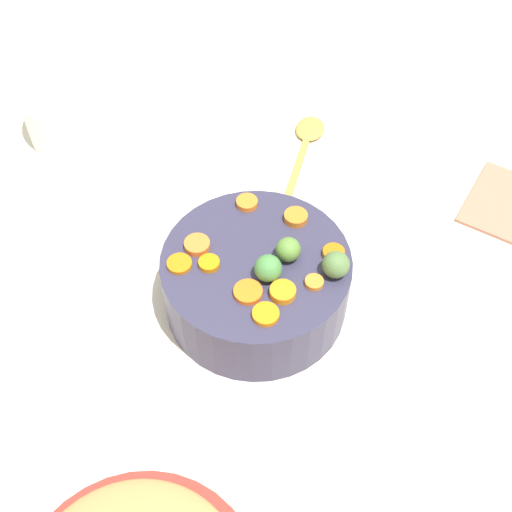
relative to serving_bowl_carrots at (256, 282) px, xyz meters
name	(u,v)px	position (x,y,z in m)	size (l,w,h in m)	color
tabletop	(245,326)	(0.04, -0.01, -0.06)	(2.40, 2.40, 0.02)	beige
serving_bowl_carrots	(256,282)	(0.00, 0.00, 0.00)	(0.27, 0.27, 0.10)	#34324C
carrot_slice_0	(266,314)	(0.09, 0.03, 0.05)	(0.04, 0.04, 0.01)	orange
carrot_slice_1	(283,292)	(0.05, 0.05, 0.06)	(0.04, 0.04, 0.01)	orange
carrot_slice_2	(247,203)	(-0.10, -0.04, 0.06)	(0.03, 0.03, 0.01)	orange
carrot_slice_3	(296,217)	(-0.09, 0.04, 0.06)	(0.03, 0.03, 0.01)	orange
carrot_slice_4	(209,263)	(0.02, -0.06, 0.05)	(0.03, 0.03, 0.01)	orange
carrot_slice_5	(248,292)	(0.06, 0.00, 0.05)	(0.04, 0.04, 0.01)	orange
carrot_slice_6	(179,264)	(0.03, -0.10, 0.05)	(0.03, 0.03, 0.01)	orange
carrot_slice_7	(197,245)	(0.00, -0.09, 0.06)	(0.04, 0.04, 0.01)	orange
carrot_slice_8	(314,282)	(0.02, 0.08, 0.05)	(0.03, 0.03, 0.01)	orange
carrot_slice_9	(334,253)	(-0.03, 0.10, 0.06)	(0.03, 0.03, 0.01)	orange
brussels_sprout_0	(268,268)	(0.02, 0.02, 0.07)	(0.04, 0.04, 0.04)	#468541
brussels_sprout_1	(336,265)	(0.00, 0.11, 0.07)	(0.04, 0.04, 0.04)	#547641
brussels_sprout_2	(288,250)	(-0.02, 0.04, 0.07)	(0.03, 0.03, 0.03)	#578436
wooden_spoon	(306,142)	(-0.36, 0.01, -0.05)	(0.26, 0.05, 0.01)	#B08C41
casserole_dish	(76,111)	(-0.30, -0.40, 0.00)	(0.18, 0.18, 0.09)	white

